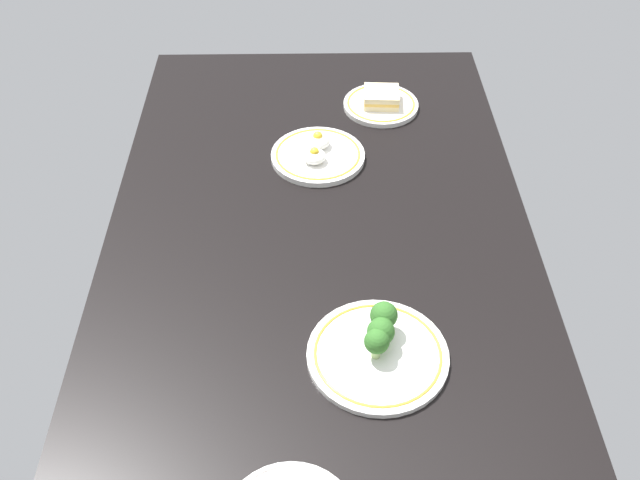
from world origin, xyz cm
name	(u,v)px	position (x,y,z in cm)	size (l,w,h in cm)	color
dining_table	(320,255)	(0.00, 0.00, 2.00)	(144.94, 81.25, 4.00)	black
plate_eggs	(317,154)	(-27.57, -0.20, 5.13)	(20.02, 20.02, 4.96)	white
plate_broccoli	(379,347)	(24.73, 8.96, 5.83)	(22.81, 22.81, 7.25)	white
plate_sandwich	(381,102)	(-46.99, 14.97, 5.30)	(17.42, 17.42, 4.35)	white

